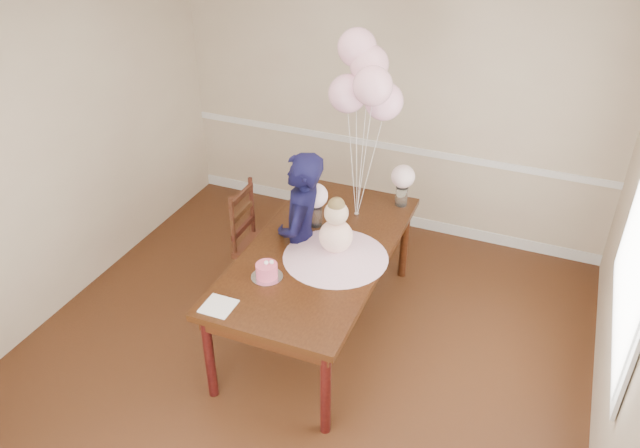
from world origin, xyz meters
The scene contains 47 objects.
floor centered at (0.00, 0.00, 0.00)m, with size 4.50×5.00×0.00m, color #33190C.
ceiling centered at (0.00, 0.00, 2.70)m, with size 4.50×5.00×0.02m, color white.
wall_back centered at (0.00, 2.50, 1.35)m, with size 4.50×0.02×2.70m, color tan.
wall_left centered at (-2.25, 0.00, 1.35)m, with size 0.02×5.00×2.70m, color tan.
chair_rail_trim centered at (0.00, 2.49, 0.90)m, with size 4.50×0.02×0.07m, color white.
baseboard_trim centered at (0.00, 2.49, 0.06)m, with size 4.50×0.02×0.12m, color silver.
dining_table_top centered at (0.01, 0.57, 0.80)m, with size 1.10×2.19×0.05m, color black.
table_apron centered at (0.01, 0.57, 0.71)m, with size 0.99×2.09×0.11m, color black.
table_leg_fl centered at (-0.44, -0.44, 0.38)m, with size 0.08×0.08×0.77m, color black.
table_leg_fr centered at (0.48, -0.43, 0.38)m, with size 0.08×0.08×0.77m, color black.
table_leg_bl centered at (-0.46, 1.58, 0.38)m, with size 0.08×0.08×0.77m, color black.
table_leg_br centered at (0.46, 1.59, 0.38)m, with size 0.08×0.08×0.77m, color black.
baby_skirt centered at (0.18, 0.52, 0.88)m, with size 0.83×0.83×0.11m, color #E1A6BE.
baby_torso centered at (0.18, 0.52, 1.02)m, with size 0.26×0.26×0.26m, color #FFA1B8.
baby_head centered at (0.18, 0.52, 1.23)m, with size 0.19×0.19×0.19m, color beige.
baby_hair centered at (0.18, 0.52, 1.29)m, with size 0.13×0.13×0.13m, color brown.
cake_platter centered at (-0.20, 0.08, 0.83)m, with size 0.24×0.24×0.01m, color silver.
birthday_cake centered at (-0.20, 0.08, 0.89)m, with size 0.16×0.16×0.11m, color #E9496E.
cake_flower_a centered at (-0.20, 0.08, 0.96)m, with size 0.03×0.03×0.03m, color white.
cake_flower_b centered at (-0.17, 0.10, 0.96)m, with size 0.03×0.03×0.03m, color white.
rose_vase_near centered at (-0.15, 0.90, 0.91)m, with size 0.11×0.11×0.18m, color silver.
roses_near centered at (-0.15, 0.90, 1.11)m, with size 0.21×0.21×0.21m, color white.
rose_vase_far centered at (0.42, 1.51, 0.91)m, with size 0.11×0.11×0.18m, color white.
roses_far centered at (0.42, 1.51, 1.11)m, with size 0.21×0.21×0.21m, color #FAD1D5.
napkin centered at (-0.36, -0.36, 0.83)m, with size 0.22×0.22×0.01m, color white.
balloon_weight centered at (0.12, 1.18, 0.83)m, with size 0.04×0.04×0.02m, color silver.
balloon_a centered at (0.01, 1.18, 1.92)m, with size 0.31×0.31×0.31m, color #ECA7C4.
balloon_b centered at (0.23, 1.13, 2.03)m, with size 0.31×0.31×0.31m, color #F7AFC8.
balloon_c centered at (0.14, 1.29, 2.14)m, with size 0.31×0.31×0.31m, color #EFA9BF.
balloon_d centered at (0.03, 1.31, 2.25)m, with size 0.31×0.31×0.31m, color #ECA7C0.
balloon_e centered at (0.28, 1.27, 1.87)m, with size 0.31×0.31×0.31m, color #FFB4D4.
balloon_ribbon_a centered at (0.06, 1.18, 1.29)m, with size 0.00×0.00×0.92m, color white.
balloon_ribbon_b centered at (0.17, 1.15, 1.35)m, with size 0.00×0.00×1.03m, color white.
balloon_ribbon_c centered at (0.13, 1.23, 1.40)m, with size 0.00×0.00×1.14m, color white.
balloon_ribbon_d centered at (0.07, 1.24, 1.46)m, with size 0.00×0.00×1.25m, color white.
balloon_ribbon_e centered at (0.20, 1.22, 1.27)m, with size 0.00×0.00×0.87m, color white.
dining_chair_seat centered at (-0.65, 0.89, 0.46)m, with size 0.45×0.45×0.05m, color #3E1C11.
chair_leg_fl centered at (-0.83, 0.70, 0.22)m, with size 0.04×0.04×0.44m, color #36130E.
chair_leg_fr centered at (-0.46, 0.71, 0.22)m, with size 0.04×0.04×0.44m, color #3B1C10.
chair_leg_bl centered at (-0.84, 1.07, 0.22)m, with size 0.04×0.04×0.44m, color #3B1E10.
chair_leg_br centered at (-0.47, 1.08, 0.22)m, with size 0.04×0.04×0.44m, color #3B2010.
chair_back_post_l centered at (-0.85, 0.70, 0.76)m, with size 0.04×0.04×0.58m, color #3A1B10.
chair_back_post_r centered at (-0.86, 1.07, 0.76)m, with size 0.04×0.04×0.58m, color #34140E.
chair_slat_low centered at (-0.85, 0.88, 0.64)m, with size 0.03×0.41×0.05m, color #37140F.
chair_slat_mid centered at (-0.85, 0.88, 0.80)m, with size 0.03×0.41×0.05m, color #3E2110.
chair_slat_top centered at (-0.85, 0.88, 0.97)m, with size 0.03×0.41×0.05m, color #37190F.
woman centered at (-0.19, 0.68, 0.79)m, with size 0.58×0.38×1.58m, color black.
Camera 1 is at (1.60, -3.24, 3.65)m, focal length 35.00 mm.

